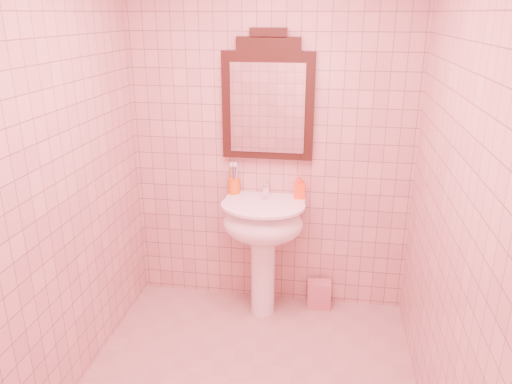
% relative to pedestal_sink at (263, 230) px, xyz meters
% --- Properties ---
extents(back_wall, '(2.00, 0.02, 2.50)m').
position_rel_pedestal_sink_xyz_m(back_wall, '(0.02, 0.23, 0.59)').
color(back_wall, '#D19F92').
rests_on(back_wall, floor).
extents(pedestal_sink, '(0.58, 0.58, 0.86)m').
position_rel_pedestal_sink_xyz_m(pedestal_sink, '(0.00, 0.00, 0.00)').
color(pedestal_sink, white).
rests_on(pedestal_sink, floor).
extents(faucet, '(0.04, 0.16, 0.11)m').
position_rel_pedestal_sink_xyz_m(faucet, '(0.00, 0.14, 0.26)').
color(faucet, white).
rests_on(faucet, pedestal_sink).
extents(mirror, '(0.63, 0.06, 0.88)m').
position_rel_pedestal_sink_xyz_m(mirror, '(0.00, 0.20, 0.87)').
color(mirror, black).
rests_on(mirror, back_wall).
extents(toothbrush_cup, '(0.09, 0.09, 0.21)m').
position_rel_pedestal_sink_xyz_m(toothbrush_cup, '(-0.24, 0.18, 0.26)').
color(toothbrush_cup, orange).
rests_on(toothbrush_cup, pedestal_sink).
extents(soap_dispenser, '(0.08, 0.08, 0.17)m').
position_rel_pedestal_sink_xyz_m(soap_dispenser, '(0.24, 0.15, 0.28)').
color(soap_dispenser, '#FF4715').
rests_on(soap_dispenser, pedestal_sink).
extents(towel, '(0.18, 0.13, 0.21)m').
position_rel_pedestal_sink_xyz_m(towel, '(0.41, 0.13, -0.56)').
color(towel, '#C9767F').
rests_on(towel, floor).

